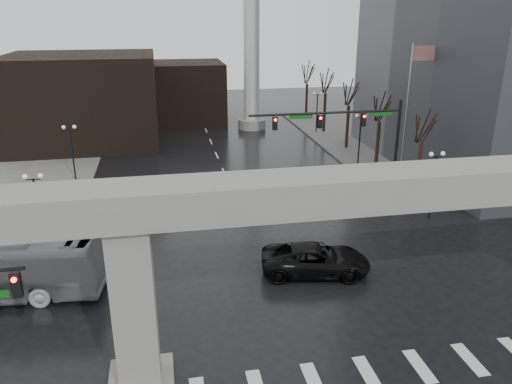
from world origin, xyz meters
TOP-DOWN VIEW (x-y plane):
  - ground at (0.00, 0.00)m, footprint 160.00×160.00m
  - sidewalk_ne at (26.00, 36.00)m, footprint 28.00×36.00m
  - elevated_guideway at (1.26, 0.00)m, footprint 48.00×2.60m
  - building_far_left at (-14.00, 42.00)m, footprint 16.00×14.00m
  - building_far_mid at (-2.00, 52.00)m, footprint 10.00×10.00m
  - smokestack at (6.00, 46.00)m, footprint 3.60×3.60m
  - signal_mast_arm at (8.99, 18.80)m, footprint 12.12×0.43m
  - flagpole_assembly at (15.29, 22.00)m, footprint 2.06×0.12m
  - lamp_right_0 at (13.50, 14.00)m, footprint 1.22×0.32m
  - lamp_right_1 at (13.50, 28.00)m, footprint 1.22×0.32m
  - lamp_right_2 at (13.50, 42.00)m, footprint 1.22×0.32m
  - lamp_left_0 at (-13.50, 14.00)m, footprint 1.22×0.32m
  - lamp_left_1 at (-13.50, 28.00)m, footprint 1.22×0.32m
  - lamp_left_2 at (-13.50, 42.00)m, footprint 1.22×0.32m
  - tree_right_0 at (14.53, 18.02)m, footprint 1.09×1.58m
  - tree_right_1 at (14.53, 26.02)m, footprint 1.09×1.61m
  - tree_right_2 at (14.53, 34.02)m, footprint 1.10×1.63m
  - tree_right_3 at (14.53, 42.02)m, footprint 1.11×1.66m
  - tree_right_4 at (14.53, 50.02)m, footprint 1.12×1.69m
  - pickup_truck at (2.77, 7.73)m, footprint 6.73×4.01m

SIDE VIEW (x-z plane):
  - ground at x=0.00m, z-range 0.00..0.00m
  - sidewalk_ne at x=26.00m, z-range 0.00..0.15m
  - pickup_truck at x=2.77m, z-range 0.00..1.75m
  - tree_right_0 at x=14.53m, z-range -0.97..6.54m
  - tree_right_1 at x=14.53m, z-range -0.99..6.69m
  - tree_right_2 at x=14.53m, z-range -1.01..6.84m
  - tree_right_3 at x=14.53m, z-range -1.03..6.99m
  - tree_right_4 at x=14.53m, z-range -1.05..7.14m
  - lamp_right_0 at x=13.50m, z-range 0.92..6.03m
  - lamp_right_1 at x=13.50m, z-range 0.92..6.03m
  - lamp_right_2 at x=13.50m, z-range 0.92..6.03m
  - lamp_left_0 at x=-13.50m, z-range 0.92..6.03m
  - lamp_left_1 at x=-13.50m, z-range 0.92..6.03m
  - lamp_left_2 at x=-13.50m, z-range 0.92..6.03m
  - building_far_mid at x=-2.00m, z-range 0.00..8.00m
  - building_far_left at x=-14.00m, z-range 0.00..10.00m
  - signal_mast_arm at x=8.99m, z-range 1.83..9.83m
  - elevated_guideway at x=1.26m, z-range 2.53..11.23m
  - flagpole_assembly at x=15.29m, z-range 1.53..13.53m
  - smokestack at x=6.00m, z-range -1.65..28.35m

